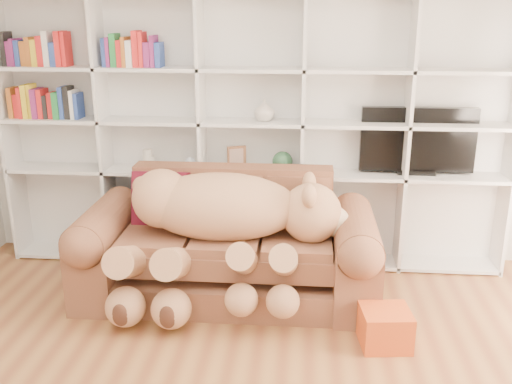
# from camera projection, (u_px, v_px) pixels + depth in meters

# --- Properties ---
(wall_back) EXTENTS (5.00, 0.02, 2.70)m
(wall_back) POSITION_uv_depth(u_px,v_px,m) (254.00, 113.00, 5.10)
(wall_back) COLOR silver
(wall_back) RESTS_ON floor
(bookshelf) EXTENTS (4.43, 0.35, 2.40)m
(bookshelf) POSITION_uv_depth(u_px,v_px,m) (225.00, 120.00, 5.00)
(bookshelf) COLOR silver
(bookshelf) RESTS_ON floor
(sofa) EXTENTS (2.35, 1.01, 0.99)m
(sofa) POSITION_uv_depth(u_px,v_px,m) (228.00, 251.00, 4.60)
(sofa) COLOR brown
(sofa) RESTS_ON floor
(teddy_bear) EXTENTS (1.77, 0.97, 1.03)m
(teddy_bear) POSITION_uv_depth(u_px,v_px,m) (221.00, 223.00, 4.32)
(teddy_bear) COLOR tan
(teddy_bear) RESTS_ON sofa
(throw_pillow) EXTENTS (0.47, 0.26, 0.49)m
(throw_pillow) POSITION_uv_depth(u_px,v_px,m) (162.00, 200.00, 4.69)
(throw_pillow) COLOR #530E21
(throw_pillow) RESTS_ON sofa
(gift_box) EXTENTS (0.36, 0.35, 0.27)m
(gift_box) POSITION_uv_depth(u_px,v_px,m) (385.00, 328.00, 3.94)
(gift_box) COLOR #C94C1A
(gift_box) RESTS_ON floor
(tv) EXTENTS (0.98, 0.18, 0.58)m
(tv) POSITION_uv_depth(u_px,v_px,m) (417.00, 141.00, 4.91)
(tv) COLOR black
(tv) RESTS_ON bookshelf
(picture_frame) EXTENTS (0.17, 0.09, 0.21)m
(picture_frame) POSITION_uv_depth(u_px,v_px,m) (237.00, 158.00, 5.04)
(picture_frame) COLOR brown
(picture_frame) RESTS_ON bookshelf
(green_vase) EXTENTS (0.18, 0.18, 0.18)m
(green_vase) POSITION_uv_depth(u_px,v_px,m) (282.00, 162.00, 5.01)
(green_vase) COLOR #305D3B
(green_vase) RESTS_ON bookshelf
(figurine_tall) EXTENTS (0.11, 0.11, 0.17)m
(figurine_tall) POSITION_uv_depth(u_px,v_px,m) (148.00, 159.00, 5.11)
(figurine_tall) COLOR beige
(figurine_tall) RESTS_ON bookshelf
(figurine_short) EXTENTS (0.09, 0.09, 0.11)m
(figurine_short) POSITION_uv_depth(u_px,v_px,m) (151.00, 162.00, 5.12)
(figurine_short) COLOR beige
(figurine_short) RESTS_ON bookshelf
(snow_globe) EXTENTS (0.11, 0.11, 0.11)m
(snow_globe) POSITION_uv_depth(u_px,v_px,m) (190.00, 163.00, 5.09)
(snow_globe) COLOR silver
(snow_globe) RESTS_ON bookshelf
(shelf_vase) EXTENTS (0.21, 0.21, 0.18)m
(shelf_vase) POSITION_uv_depth(u_px,v_px,m) (264.00, 110.00, 4.89)
(shelf_vase) COLOR beige
(shelf_vase) RESTS_ON bookshelf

